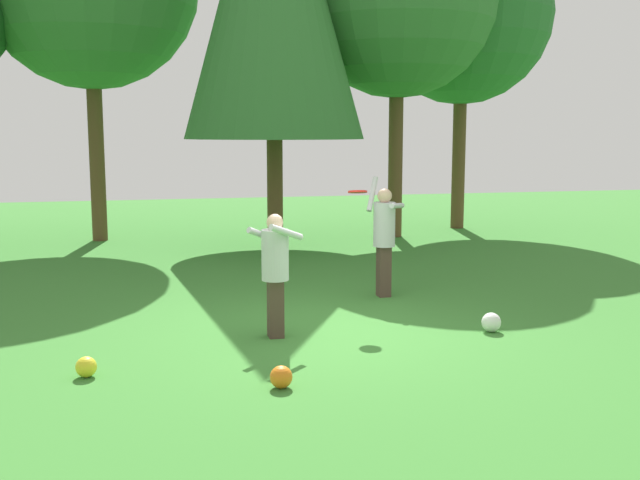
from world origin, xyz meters
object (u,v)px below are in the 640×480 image
object	(u,v)px
ball_orange	(281,377)
ball_yellow	(86,367)
tree_far_right	(462,15)
ball_white	(491,322)
person_thrower	(384,232)
frisbee	(358,192)
person_catcher	(275,265)

from	to	relation	value
ball_orange	ball_yellow	bearing A→B (deg)	157.31
ball_yellow	tree_far_right	distance (m)	14.89
ball_yellow	ball_white	size ratio (longest dim) A/B	0.88
tree_far_right	person_thrower	bearing A→B (deg)	-120.95
frisbee	tree_far_right	world-z (taller)	tree_far_right
frisbee	ball_yellow	distance (m)	4.37
person_catcher	ball_orange	size ratio (longest dim) A/B	6.76
person_thrower	ball_yellow	distance (m)	5.32
ball_yellow	person_catcher	bearing A→B (deg)	26.14
person_thrower	ball_orange	world-z (taller)	person_thrower
ball_white	tree_far_right	bearing A→B (deg)	68.75
person_thrower	ball_yellow	size ratio (longest dim) A/B	8.48
ball_yellow	ball_orange	bearing A→B (deg)	-22.69
frisbee	ball_white	world-z (taller)	frisbee
ball_yellow	person_thrower	bearing A→B (deg)	35.24
ball_orange	ball_white	bearing A→B (deg)	26.17
tree_far_right	frisbee	bearing A→B (deg)	-121.48
person_catcher	frisbee	distance (m)	1.79
person_catcher	ball_yellow	xyz separation A→B (m)	(-2.22, -1.09, -0.81)
person_catcher	ball_white	xyz separation A→B (m)	(2.76, -0.41, -0.80)
frisbee	tree_far_right	xyz separation A→B (m)	(5.32, 8.68, 3.82)
frisbee	ball_white	bearing A→B (deg)	-41.92
frisbee	tree_far_right	size ratio (longest dim) A/B	0.04
ball_orange	ball_yellow	xyz separation A→B (m)	(-1.94, 0.81, -0.00)
person_thrower	frisbee	distance (m)	1.48
ball_orange	ball_white	world-z (taller)	ball_white
ball_white	person_thrower	bearing A→B (deg)	106.53
person_catcher	frisbee	xyz separation A→B (m)	(1.32, 0.88, 0.82)
person_catcher	tree_far_right	xyz separation A→B (m)	(6.64, 9.56, 4.64)
person_catcher	ball_yellow	world-z (taller)	person_catcher
frisbee	person_thrower	bearing A→B (deg)	54.86
person_catcher	tree_far_right	world-z (taller)	tree_far_right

